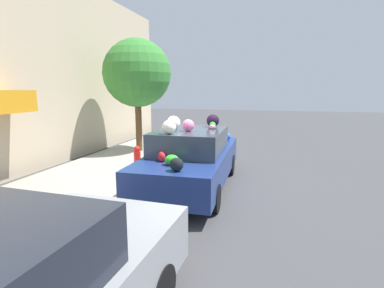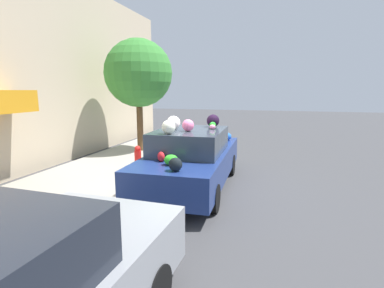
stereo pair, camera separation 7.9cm
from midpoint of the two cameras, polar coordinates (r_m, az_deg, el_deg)
ground_plane at (r=7.76m, az=-1.39°, el=-8.16°), size 60.00×60.00×0.00m
sidewalk_curb at (r=8.88m, az=-18.41°, el=-5.89°), size 24.00×3.20×0.13m
building_facade at (r=9.90m, az=-30.86°, el=12.32°), size 18.00×1.20×6.20m
street_tree at (r=11.66m, az=-10.61°, el=13.06°), size 2.53×2.53×4.21m
fire_hydrant at (r=9.05m, az=-10.63°, el=-2.55°), size 0.20×0.20×0.70m
art_car at (r=7.47m, az=-0.39°, el=-2.68°), size 4.62×1.92×1.84m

